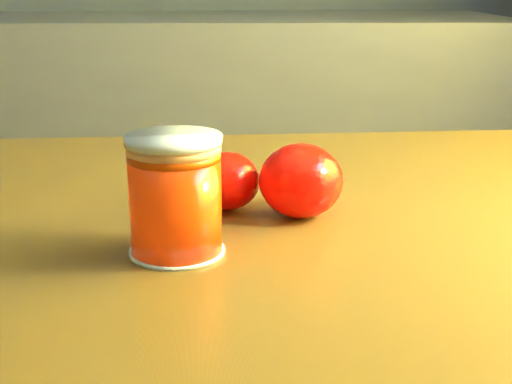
{
  "coord_description": "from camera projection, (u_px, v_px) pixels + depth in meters",
  "views": [
    {
      "loc": [
        0.83,
        -0.58,
        1.01
      ],
      "look_at": [
        0.85,
        -0.05,
        0.85
      ],
      "focal_mm": 50.0,
      "sensor_mm": 36.0,
      "label": 1
    }
  ],
  "objects": [
    {
      "name": "orange_front",
      "position": [
        301.0,
        181.0,
        0.63
      ],
      "size": [
        0.09,
        0.09,
        0.07
      ],
      "primitive_type": "ellipsoid",
      "rotation": [
        0.0,
        0.0,
        -0.24
      ],
      "color": "#FF1305",
      "rests_on": "table"
    },
    {
      "name": "table",
      "position": [
        219.0,
        339.0,
        0.63
      ],
      "size": [
        1.11,
        0.81,
        0.8
      ],
      "rotation": [
        0.0,
        0.0,
        0.05
      ],
      "color": "brown",
      "rests_on": "ground"
    },
    {
      "name": "orange_back",
      "position": [
        227.0,
        181.0,
        0.65
      ],
      "size": [
        0.08,
        0.08,
        0.05
      ],
      "primitive_type": "ellipsoid",
      "rotation": [
        0.0,
        0.0,
        -0.31
      ],
      "color": "#FF1305",
      "rests_on": "table"
    },
    {
      "name": "juice_glass",
      "position": [
        175.0,
        196.0,
        0.54
      ],
      "size": [
        0.07,
        0.07,
        0.09
      ],
      "rotation": [
        0.0,
        0.0,
        0.43
      ],
      "color": "#F33104",
      "rests_on": "table"
    }
  ]
}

